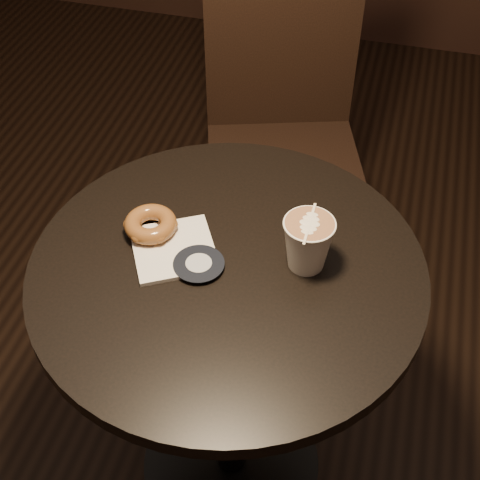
% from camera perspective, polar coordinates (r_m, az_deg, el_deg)
% --- Properties ---
extents(cafe_table, '(0.70, 0.70, 0.75)m').
position_cam_1_polar(cafe_table, '(1.32, -0.98, -7.95)').
color(cafe_table, black).
rests_on(cafe_table, ground).
extents(chair, '(0.51, 0.51, 1.03)m').
position_cam_1_polar(chair, '(1.84, 3.64, 11.07)').
color(chair, black).
rests_on(chair, ground).
extents(pastry_bag, '(0.19, 0.19, 0.01)m').
position_cam_1_polar(pastry_bag, '(1.19, -5.67, -0.76)').
color(pastry_bag, white).
rests_on(pastry_bag, cafe_table).
extents(doughnut, '(0.10, 0.10, 0.03)m').
position_cam_1_polar(doughnut, '(1.22, -7.64, 1.35)').
color(doughnut, brown).
rests_on(doughnut, pastry_bag).
extents(latte_cup, '(0.09, 0.09, 0.10)m').
position_cam_1_polar(latte_cup, '(1.14, 5.79, -0.34)').
color(latte_cup, white).
rests_on(latte_cup, cafe_table).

